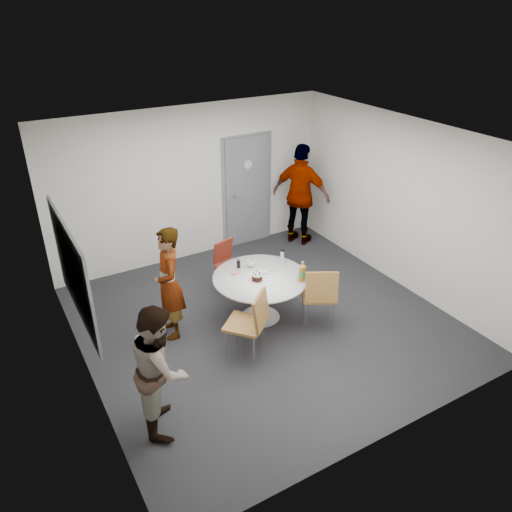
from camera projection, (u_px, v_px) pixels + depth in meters
floor at (265, 322)px, 7.33m from camera, size 5.00×5.00×0.00m
ceiling at (266, 140)px, 6.07m from camera, size 5.00×5.00×0.00m
wall_back at (191, 184)px, 8.61m from camera, size 5.00×0.00×5.00m
wall_left at (75, 288)px, 5.59m from camera, size 0.00×5.00×5.00m
wall_right at (402, 204)px, 7.81m from camera, size 0.00×5.00×5.00m
wall_front at (400, 337)px, 4.79m from camera, size 5.00×0.00×5.00m
door at (247, 191)px, 9.24m from camera, size 1.02×0.17×2.12m
whiteboard at (73, 272)px, 5.72m from camera, size 0.04×1.90×1.25m
table at (262, 282)px, 7.14m from camera, size 1.36×1.36×1.01m
chair_near_left at (252, 319)px, 6.35m from camera, size 0.68×0.68×0.98m
chair_near_right at (320, 292)px, 6.91m from camera, size 0.65×0.67×0.98m
chair_far at (228, 260)px, 7.95m from camera, size 0.49×0.52×0.83m
person_main at (169, 284)px, 6.72m from camera, size 0.50×0.66×1.62m
person_left at (160, 368)px, 5.28m from camera, size 0.80×0.90×1.53m
person_right at (301, 195)px, 9.24m from camera, size 0.98×1.20×1.92m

